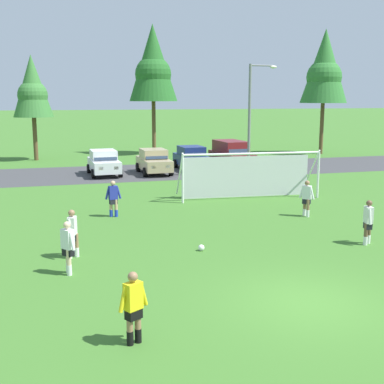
{
  "coord_description": "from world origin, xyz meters",
  "views": [
    {
      "loc": [
        -6.22,
        -11.04,
        5.27
      ],
      "look_at": [
        -0.93,
        7.88,
        1.57
      ],
      "focal_mm": 46.93,
      "sensor_mm": 36.0,
      "label": 1
    }
  ],
  "objects_px": {
    "parked_car_slot_left": "(154,161)",
    "parked_car_slot_center": "(231,155)",
    "player_striker_near": "(113,199)",
    "soccer_ball": "(201,248)",
    "player_midfield_center": "(368,222)",
    "parked_car_slot_center_left": "(192,158)",
    "soccer_goal": "(248,174)",
    "street_lamp": "(252,120)",
    "player_winger_right": "(72,234)",
    "parked_car_slot_far_left": "(104,162)",
    "referee": "(133,308)",
    "player_defender_far": "(307,198)",
    "player_winger_left": "(68,248)"
  },
  "relations": [
    {
      "from": "parked_car_slot_left",
      "to": "parked_car_slot_center",
      "type": "height_order",
      "value": "parked_car_slot_center"
    },
    {
      "from": "player_striker_near",
      "to": "soccer_ball",
      "type": "bearing_deg",
      "value": -68.59
    },
    {
      "from": "player_striker_near",
      "to": "player_midfield_center",
      "type": "xyz_separation_m",
      "value": [
        8.39,
        -6.82,
        0.0
      ]
    },
    {
      "from": "parked_car_slot_center_left",
      "to": "soccer_goal",
      "type": "bearing_deg",
      "value": -89.99
    },
    {
      "from": "soccer_goal",
      "to": "street_lamp",
      "type": "relative_size",
      "value": 1.02
    },
    {
      "from": "parked_car_slot_center_left",
      "to": "player_midfield_center",
      "type": "bearing_deg",
      "value": -87.36
    },
    {
      "from": "player_winger_right",
      "to": "parked_car_slot_center",
      "type": "bearing_deg",
      "value": 56.01
    },
    {
      "from": "player_winger_right",
      "to": "parked_car_slot_center",
      "type": "height_order",
      "value": "parked_car_slot_center"
    },
    {
      "from": "parked_car_slot_far_left",
      "to": "parked_car_slot_left",
      "type": "distance_m",
      "value": 3.46
    },
    {
      "from": "parked_car_slot_center",
      "to": "referee",
      "type": "bearing_deg",
      "value": -114.47
    },
    {
      "from": "player_midfield_center",
      "to": "player_defender_far",
      "type": "distance_m",
      "value": 4.55
    },
    {
      "from": "soccer_ball",
      "to": "parked_car_slot_far_left",
      "type": "xyz_separation_m",
      "value": [
        -1.47,
        18.54,
        0.77
      ]
    },
    {
      "from": "soccer_ball",
      "to": "player_defender_far",
      "type": "distance_m",
      "value": 7.11
    },
    {
      "from": "player_midfield_center",
      "to": "parked_car_slot_left",
      "type": "relative_size",
      "value": 0.39
    },
    {
      "from": "player_striker_near",
      "to": "parked_car_slot_center",
      "type": "distance_m",
      "value": 16.13
    },
    {
      "from": "player_striker_near",
      "to": "street_lamp",
      "type": "relative_size",
      "value": 0.22
    },
    {
      "from": "player_striker_near",
      "to": "street_lamp",
      "type": "distance_m",
      "value": 13.85
    },
    {
      "from": "soccer_ball",
      "to": "player_striker_near",
      "type": "relative_size",
      "value": 0.13
    },
    {
      "from": "soccer_ball",
      "to": "player_winger_right",
      "type": "relative_size",
      "value": 0.13
    },
    {
      "from": "parked_car_slot_left",
      "to": "parked_car_slot_center_left",
      "type": "relative_size",
      "value": 0.99
    },
    {
      "from": "player_striker_near",
      "to": "player_winger_right",
      "type": "distance_m",
      "value": 5.89
    },
    {
      "from": "player_defender_far",
      "to": "parked_car_slot_left",
      "type": "relative_size",
      "value": 0.39
    },
    {
      "from": "player_defender_far",
      "to": "parked_car_slot_center_left",
      "type": "relative_size",
      "value": 0.38
    },
    {
      "from": "soccer_goal",
      "to": "street_lamp",
      "type": "height_order",
      "value": "street_lamp"
    },
    {
      "from": "player_midfield_center",
      "to": "player_winger_right",
      "type": "height_order",
      "value": "same"
    },
    {
      "from": "parked_car_slot_left",
      "to": "parked_car_slot_center",
      "type": "distance_m",
      "value": 5.85
    },
    {
      "from": "referee",
      "to": "player_winger_right",
      "type": "xyz_separation_m",
      "value": [
        -1.01,
        6.48,
        0.0
      ]
    },
    {
      "from": "parked_car_slot_far_left",
      "to": "player_midfield_center",
      "type": "bearing_deg",
      "value": -68.81
    },
    {
      "from": "parked_car_slot_center_left",
      "to": "parked_car_slot_center",
      "type": "height_order",
      "value": "parked_car_slot_center"
    },
    {
      "from": "player_striker_near",
      "to": "parked_car_slot_left",
      "type": "distance_m",
      "value": 13.06
    },
    {
      "from": "referee",
      "to": "player_defender_far",
      "type": "height_order",
      "value": "same"
    },
    {
      "from": "soccer_ball",
      "to": "parked_car_slot_center",
      "type": "distance_m",
      "value": 20.09
    },
    {
      "from": "referee",
      "to": "parked_car_slot_center_left",
      "type": "distance_m",
      "value": 26.99
    },
    {
      "from": "referee",
      "to": "parked_car_slot_far_left",
      "type": "bearing_deg",
      "value": 85.66
    },
    {
      "from": "soccer_ball",
      "to": "parked_car_slot_center",
      "type": "bearing_deg",
      "value": 67.05
    },
    {
      "from": "soccer_ball",
      "to": "player_winger_left",
      "type": "xyz_separation_m",
      "value": [
        -4.55,
        -1.17,
        0.71
      ]
    },
    {
      "from": "player_winger_left",
      "to": "player_winger_right",
      "type": "xyz_separation_m",
      "value": [
        0.2,
        1.59,
        0.0
      ]
    },
    {
      "from": "soccer_ball",
      "to": "soccer_goal",
      "type": "distance_m",
      "value": 9.98
    },
    {
      "from": "parked_car_slot_center",
      "to": "street_lamp",
      "type": "height_order",
      "value": "street_lamp"
    },
    {
      "from": "referee",
      "to": "street_lamp",
      "type": "height_order",
      "value": "street_lamp"
    },
    {
      "from": "soccer_goal",
      "to": "player_striker_near",
      "type": "distance_m",
      "value": 7.88
    },
    {
      "from": "soccer_goal",
      "to": "parked_car_slot_left",
      "type": "xyz_separation_m",
      "value": [
        -3.13,
        9.8,
        -0.42
      ]
    },
    {
      "from": "player_striker_near",
      "to": "parked_car_slot_center",
      "type": "xyz_separation_m",
      "value": [
        10.16,
        12.52,
        0.29
      ]
    },
    {
      "from": "parked_car_slot_far_left",
      "to": "player_winger_right",
      "type": "bearing_deg",
      "value": -99.02
    },
    {
      "from": "referee",
      "to": "player_winger_left",
      "type": "distance_m",
      "value": 5.04
    },
    {
      "from": "parked_car_slot_center_left",
      "to": "parked_car_slot_center",
      "type": "relative_size",
      "value": 0.9
    },
    {
      "from": "soccer_goal",
      "to": "referee",
      "type": "xyz_separation_m",
      "value": [
        -8.45,
        -14.55,
        -0.47
      ]
    },
    {
      "from": "player_striker_near",
      "to": "parked_car_slot_far_left",
      "type": "relative_size",
      "value": 0.38
    },
    {
      "from": "parked_car_slot_center",
      "to": "player_defender_far",
      "type": "bearing_deg",
      "value": -96.91
    },
    {
      "from": "player_defender_far",
      "to": "parked_car_slot_center_left",
      "type": "distance_m",
      "value": 15.91
    }
  ]
}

